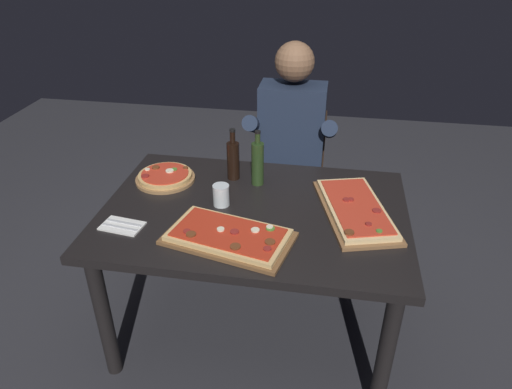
% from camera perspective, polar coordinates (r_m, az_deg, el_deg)
% --- Properties ---
extents(ground_plane, '(6.40, 6.40, 0.00)m').
position_cam_1_polar(ground_plane, '(2.63, -0.19, -15.53)').
color(ground_plane, '#2D2D33').
extents(dining_table, '(1.40, 0.96, 0.74)m').
position_cam_1_polar(dining_table, '(2.21, -0.22, -3.89)').
color(dining_table, black).
rests_on(dining_table, ground_plane).
extents(pizza_rectangular_front, '(0.57, 0.40, 0.05)m').
position_cam_1_polar(pizza_rectangular_front, '(1.95, -3.36, -5.09)').
color(pizza_rectangular_front, brown).
rests_on(pizza_rectangular_front, dining_table).
extents(pizza_rectangular_left, '(0.41, 0.61, 0.05)m').
position_cam_1_polar(pizza_rectangular_left, '(2.17, 12.01, -1.76)').
color(pizza_rectangular_left, brown).
rests_on(pizza_rectangular_left, dining_table).
extents(pizza_round_far, '(0.30, 0.30, 0.05)m').
position_cam_1_polar(pizza_round_far, '(2.44, -11.00, 2.14)').
color(pizza_round_far, olive).
rests_on(pizza_round_far, dining_table).
extents(wine_bottle_dark, '(0.06, 0.06, 0.27)m').
position_cam_1_polar(wine_bottle_dark, '(2.38, -2.80, 4.30)').
color(wine_bottle_dark, black).
rests_on(wine_bottle_dark, dining_table).
extents(oil_bottle_amber, '(0.06, 0.06, 0.29)m').
position_cam_1_polar(oil_bottle_amber, '(2.32, 0.20, 3.90)').
color(oil_bottle_amber, '#233819').
rests_on(oil_bottle_amber, dining_table).
extents(tumbler_near_camera, '(0.08, 0.08, 0.10)m').
position_cam_1_polar(tumbler_near_camera, '(2.18, -4.26, -0.22)').
color(tumbler_near_camera, silver).
rests_on(tumbler_near_camera, dining_table).
extents(napkin_cutlery_set, '(0.19, 0.13, 0.01)m').
position_cam_1_polar(napkin_cutlery_set, '(2.12, -15.98, -3.69)').
color(napkin_cutlery_set, white).
rests_on(napkin_cutlery_set, dining_table).
extents(diner_chair, '(0.44, 0.44, 0.87)m').
position_cam_1_polar(diner_chair, '(3.01, 4.28, 2.59)').
color(diner_chair, black).
rests_on(diner_chair, ground_plane).
extents(seated_diner, '(0.53, 0.41, 1.33)m').
position_cam_1_polar(seated_diner, '(2.79, 4.23, 6.08)').
color(seated_diner, '#23232D').
rests_on(seated_diner, ground_plane).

